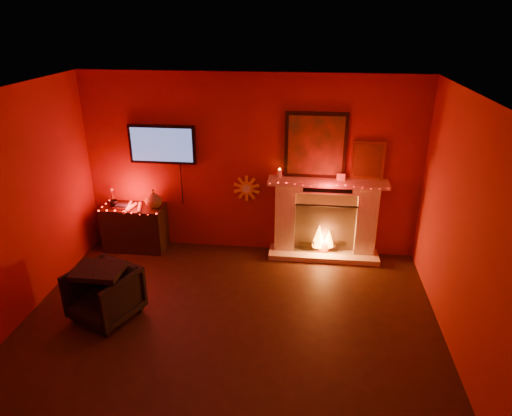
{
  "coord_description": "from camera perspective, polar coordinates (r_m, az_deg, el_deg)",
  "views": [
    {
      "loc": [
        0.84,
        -3.89,
        3.44
      ],
      "look_at": [
        0.19,
        1.7,
        1.02
      ],
      "focal_mm": 32.0,
      "sensor_mm": 36.0,
      "label": 1
    }
  ],
  "objects": [
    {
      "name": "tv",
      "position": [
        6.93,
        -11.65,
        7.77
      ],
      "size": [
        1.0,
        0.07,
        1.24
      ],
      "color": "black",
      "rests_on": "room"
    },
    {
      "name": "room",
      "position": [
        4.49,
        -4.9,
        -4.55
      ],
      "size": [
        5.0,
        5.0,
        5.0
      ],
      "color": "black",
      "rests_on": "ground"
    },
    {
      "name": "armchair",
      "position": [
        5.86,
        -18.42,
        -10.18
      ],
      "size": [
        0.92,
        0.93,
        0.65
      ],
      "primitive_type": "imported",
      "rotation": [
        0.0,
        0.0,
        -0.41
      ],
      "color": "black",
      "rests_on": "floor"
    },
    {
      "name": "console_table",
      "position": [
        7.34,
        -14.77,
        -2.09
      ],
      "size": [
        0.93,
        0.55,
        0.99
      ],
      "color": "black",
      "rests_on": "floor"
    },
    {
      "name": "fireplace",
      "position": [
        6.85,
        8.65,
        -0.4
      ],
      "size": [
        1.72,
        0.4,
        2.18
      ],
      "color": "#F5E1CE",
      "rests_on": "floor"
    },
    {
      "name": "sunburst_clock",
      "position": [
        6.88,
        -1.19,
        2.46
      ],
      "size": [
        0.4,
        0.03,
        0.4
      ],
      "color": "#F9AA32",
      "rests_on": "room"
    }
  ]
}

